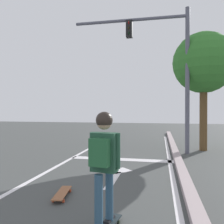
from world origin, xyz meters
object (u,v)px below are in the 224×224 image
object	(u,v)px
spare_skateboard	(62,193)
traffic_signal_mast	(162,55)
skater	(104,155)
roadside_tree	(204,64)

from	to	relation	value
spare_skateboard	traffic_signal_mast	distance (m)	6.45
skater	spare_skateboard	world-z (taller)	skater
roadside_tree	traffic_signal_mast	bearing A→B (deg)	-152.85
traffic_signal_mast	roadside_tree	xyz separation A→B (m)	(1.66, 0.85, -0.21)
traffic_signal_mast	skater	bearing A→B (deg)	-97.36
spare_skateboard	roadside_tree	distance (m)	7.63
spare_skateboard	roadside_tree	bearing A→B (deg)	59.03
skater	roadside_tree	world-z (taller)	roadside_tree
skater	spare_skateboard	distance (m)	1.79
spare_skateboard	traffic_signal_mast	bearing A→B (deg)	69.68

